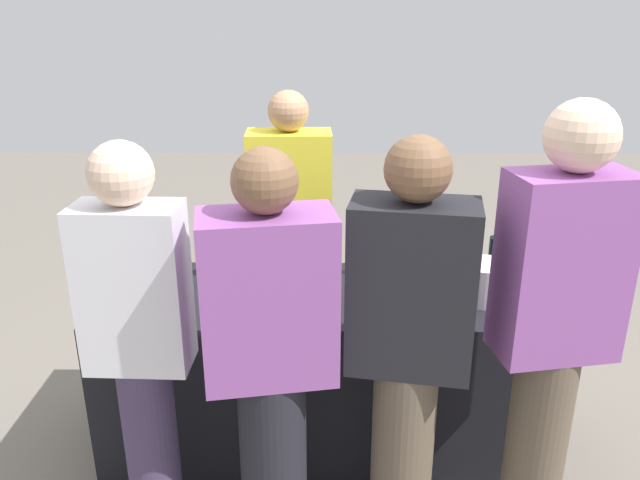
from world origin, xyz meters
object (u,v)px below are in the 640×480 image
wine_glass_2 (479,278)px  server_pouring (290,228)px  wine_glass_0 (254,288)px  ice_bucket (484,282)px  wine_bottle_2 (310,262)px  wine_bottle_6 (495,260)px  guest_0 (140,342)px  guest_2 (408,348)px  wine_bottle_3 (393,257)px  guest_3 (553,329)px  guest_1 (270,360)px  wine_bottle_1 (279,258)px  wine_bottle_5 (466,260)px  wine_bottle_4 (430,256)px  wine_glass_1 (327,283)px  wine_bottle_0 (229,254)px

wine_glass_2 → server_pouring: size_ratio=0.09×
wine_glass_0 → ice_bucket: (0.97, 0.10, -0.01)m
wine_bottle_2 → server_pouring: (-0.12, 0.56, -0.04)m
wine_bottle_6 → guest_0: (-1.40, -0.71, -0.02)m
wine_glass_0 → guest_2: bearing=-39.0°
wine_bottle_3 → server_pouring: server_pouring is taller
guest_0 → guest_3: bearing=1.3°
ice_bucket → wine_glass_2: bearing=-174.5°
wine_glass_2 → ice_bucket: bearing=5.5°
guest_1 → wine_glass_0: bearing=92.2°
guest_2 → guest_3: 0.49m
ice_bucket → guest_2: bearing=-124.7°
server_pouring → guest_3: (0.96, -1.27, 0.10)m
wine_glass_2 → wine_bottle_1: bearing=169.4°
wine_bottle_5 → wine_bottle_1: bearing=179.0°
guest_3 → wine_bottle_3: bearing=111.1°
guest_0 → guest_1: guest_0 is taller
wine_bottle_6 → guest_2: bearing=-123.2°
wine_bottle_4 → guest_3: (0.29, -0.79, 0.06)m
wine_bottle_6 → wine_bottle_1: bearing=-179.7°
wine_bottle_3 → wine_glass_0: 0.67m
wine_glass_1 → wine_bottle_0: bearing=148.4°
wine_bottle_1 → guest_3: bearing=-36.5°
ice_bucket → guest_2: (-0.39, -0.57, 0.01)m
wine_glass_0 → wine_glass_2: 0.95m
wine_bottle_2 → wine_bottle_1: bearing=174.9°
wine_bottle_3 → wine_bottle_4: 0.18m
server_pouring → guest_2: bearing=108.2°
wine_bottle_2 → ice_bucket: (0.75, -0.15, -0.03)m
guest_0 → server_pouring: bearing=72.2°
wine_bottle_2 → guest_2: guest_2 is taller
wine_bottle_6 → ice_bucket: size_ratio=1.49×
wine_bottle_3 → wine_glass_1: wine_bottle_3 is taller
guest_0 → wine_bottle_6: bearing=28.8°
wine_bottle_2 → wine_glass_1: size_ratio=2.23×
wine_bottle_6 → ice_bucket: wine_bottle_6 is taller
wine_bottle_1 → wine_bottle_6: bearing=0.3°
server_pouring → wine_bottle_6: bearing=148.1°
wine_bottle_0 → wine_bottle_1: size_ratio=0.98×
wine_bottle_4 → guest_0: (-1.12, -0.78, -0.01)m
wine_bottle_3 → guest_0: guest_0 is taller
wine_bottle_1 → guest_1: 0.77m
wine_glass_0 → guest_1: bearing=-77.7°
wine_glass_0 → guest_2: size_ratio=0.08×
wine_glass_0 → guest_3: bearing=-23.5°
wine_glass_0 → wine_bottle_3: bearing=26.5°
wine_bottle_2 → wine_glass_2: wine_bottle_2 is taller
wine_bottle_4 → wine_bottle_5: (0.15, -0.08, 0.02)m
wine_bottle_3 → wine_glass_2: 0.40m
guest_1 → wine_bottle_2: bearing=71.3°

